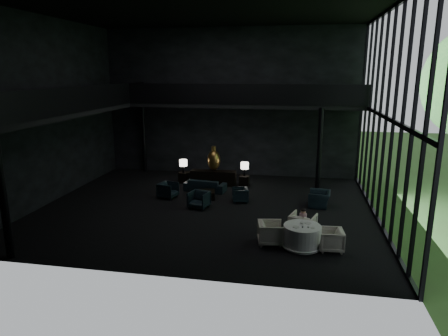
% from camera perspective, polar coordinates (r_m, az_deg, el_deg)
% --- Properties ---
extents(floor, '(14.00, 12.00, 0.02)m').
position_cam_1_polar(floor, '(17.20, -2.51, -5.68)').
color(floor, black).
rests_on(floor, ground).
extents(ceiling, '(14.00, 12.00, 0.02)m').
position_cam_1_polar(ceiling, '(16.41, -2.81, 21.73)').
color(ceiling, black).
rests_on(ceiling, ground).
extents(wall_back, '(14.00, 0.04, 8.00)m').
position_cam_1_polar(wall_back, '(22.19, 0.89, 9.25)').
color(wall_back, black).
rests_on(wall_back, ground).
extents(wall_front, '(14.00, 0.04, 8.00)m').
position_cam_1_polar(wall_front, '(10.62, -9.99, 4.34)').
color(wall_front, black).
rests_on(wall_front, ground).
extents(wall_left, '(0.04, 12.00, 8.00)m').
position_cam_1_polar(wall_left, '(19.16, -23.69, 7.45)').
color(wall_left, black).
rests_on(wall_left, ground).
extents(curtain_wall, '(0.20, 12.00, 8.00)m').
position_cam_1_polar(curtain_wall, '(16.24, 22.17, 6.69)').
color(curtain_wall, black).
rests_on(curtain_wall, ground).
extents(mezzanine_left, '(2.00, 12.00, 0.25)m').
position_cam_1_polar(mezzanine_left, '(18.62, -21.11, 7.53)').
color(mezzanine_left, black).
rests_on(mezzanine_left, wall_left).
extents(mezzanine_back, '(12.00, 2.00, 0.25)m').
position_cam_1_polar(mezzanine_back, '(21.06, 3.15, 9.00)').
color(mezzanine_back, black).
rests_on(mezzanine_back, wall_back).
extents(railing_left, '(0.06, 12.00, 1.00)m').
position_cam_1_polar(railing_left, '(18.08, -18.53, 9.49)').
color(railing_left, black).
rests_on(railing_left, mezzanine_left).
extents(railing_back, '(12.00, 0.06, 1.00)m').
position_cam_1_polar(railing_back, '(20.03, 2.79, 10.50)').
color(railing_back, black).
rests_on(railing_back, mezzanine_back).
extents(column_sw, '(0.24, 0.24, 4.00)m').
position_cam_1_polar(column_sw, '(13.82, -29.04, -3.56)').
color(column_sw, black).
rests_on(column_sw, floor).
extents(column_nw, '(0.24, 0.24, 4.00)m').
position_cam_1_polar(column_nw, '(23.49, -11.41, 4.31)').
color(column_nw, black).
rests_on(column_nw, floor).
extents(column_ne, '(0.24, 0.24, 4.00)m').
position_cam_1_polar(column_ne, '(20.19, 13.47, 2.72)').
color(column_ne, black).
rests_on(column_ne, floor).
extents(console, '(2.33, 0.53, 0.74)m').
position_cam_1_polar(console, '(20.53, -1.53, -1.39)').
color(console, black).
rests_on(console, floor).
extents(bronze_urn, '(0.67, 0.67, 1.25)m').
position_cam_1_polar(bronze_urn, '(20.45, -1.46, 1.16)').
color(bronze_urn, '#A97629').
rests_on(bronze_urn, console).
extents(side_table_left, '(0.51, 0.51, 0.56)m').
position_cam_1_polar(side_table_left, '(21.06, -5.71, -1.32)').
color(side_table_left, black).
rests_on(side_table_left, floor).
extents(table_lamp_left, '(0.41, 0.41, 0.69)m').
position_cam_1_polar(table_lamp_left, '(20.78, -5.84, 0.66)').
color(table_lamp_left, black).
rests_on(table_lamp_left, side_table_left).
extents(side_table_right, '(0.48, 0.48, 0.53)m').
position_cam_1_polar(side_table_right, '(20.33, 2.91, -1.86)').
color(side_table_right, black).
rests_on(side_table_right, floor).
extents(table_lamp_right, '(0.41, 0.41, 0.69)m').
position_cam_1_polar(table_lamp_right, '(20.22, 2.97, 0.26)').
color(table_lamp_right, black).
rests_on(table_lamp_right, side_table_right).
extents(sofa, '(2.01, 0.81, 0.76)m').
position_cam_1_polar(sofa, '(19.47, -2.71, -2.20)').
color(sofa, black).
rests_on(sofa, floor).
extents(lounge_armchair_west, '(0.88, 0.92, 0.80)m').
position_cam_1_polar(lounge_armchair_west, '(18.59, -8.00, -3.03)').
color(lounge_armchair_west, black).
rests_on(lounge_armchair_west, floor).
extents(lounge_armchair_east, '(0.70, 0.73, 0.63)m').
position_cam_1_polar(lounge_armchair_east, '(17.87, 2.33, -3.87)').
color(lounge_armchair_east, black).
rests_on(lounge_armchair_east, floor).
extents(lounge_armchair_south, '(0.95, 0.91, 0.82)m').
position_cam_1_polar(lounge_armchair_south, '(17.07, -3.60, -4.40)').
color(lounge_armchair_south, black).
rests_on(lounge_armchair_south, floor).
extents(window_armchair, '(0.72, 1.02, 0.84)m').
position_cam_1_polar(window_armchair, '(17.72, 13.49, -4.04)').
color(window_armchair, black).
rests_on(window_armchair, floor).
extents(coffee_table, '(0.94, 0.94, 0.36)m').
position_cam_1_polar(coffee_table, '(18.38, -2.58, -3.82)').
color(coffee_table, black).
rests_on(coffee_table, floor).
extents(dining_table, '(1.40, 1.40, 0.75)m').
position_cam_1_polar(dining_table, '(13.65, 11.07, -9.73)').
color(dining_table, white).
rests_on(dining_table, floor).
extents(dining_chair_north, '(1.16, 1.12, 0.96)m').
position_cam_1_polar(dining_chair_north, '(14.56, 11.20, -7.57)').
color(dining_chair_north, '#A89E8A').
rests_on(dining_chair_north, floor).
extents(dining_chair_east, '(0.78, 0.82, 0.79)m').
position_cam_1_polar(dining_chair_east, '(13.60, 15.01, -9.71)').
color(dining_chair_east, '#BCB8A6').
rests_on(dining_chair_east, floor).
extents(dining_chair_west, '(0.95, 1.00, 0.90)m').
position_cam_1_polar(dining_chair_west, '(13.70, 6.68, -8.91)').
color(dining_chair_west, '#AFAAA0').
rests_on(dining_chair_west, floor).
extents(child, '(0.26, 0.26, 0.55)m').
position_cam_1_polar(child, '(14.43, 11.23, -6.74)').
color(child, '#D69BBC').
rests_on(child, dining_chair_north).
extents(plate_a, '(0.24, 0.24, 0.01)m').
position_cam_1_polar(plate_a, '(13.32, 10.24, -8.28)').
color(plate_a, white).
rests_on(plate_a, dining_table).
extents(plate_b, '(0.28, 0.28, 0.02)m').
position_cam_1_polar(plate_b, '(13.71, 11.88, -7.71)').
color(plate_b, white).
rests_on(plate_b, dining_table).
extents(saucer, '(0.21, 0.21, 0.01)m').
position_cam_1_polar(saucer, '(13.36, 12.56, -8.33)').
color(saucer, white).
rests_on(saucer, dining_table).
extents(coffee_cup, '(0.10, 0.10, 0.06)m').
position_cam_1_polar(coffee_cup, '(13.33, 11.98, -8.19)').
color(coffee_cup, white).
rests_on(coffee_cup, saucer).
extents(cereal_bowl, '(0.15, 0.15, 0.07)m').
position_cam_1_polar(cereal_bowl, '(13.61, 11.09, -7.70)').
color(cereal_bowl, white).
rests_on(cereal_bowl, dining_table).
extents(cream_pot, '(0.06, 0.06, 0.06)m').
position_cam_1_polar(cream_pot, '(13.29, 11.16, -8.26)').
color(cream_pot, '#99999E').
rests_on(cream_pot, dining_table).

